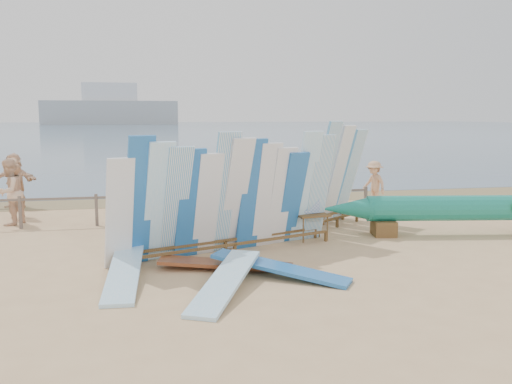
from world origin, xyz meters
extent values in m
plane|color=tan|center=(0.00, 0.00, 0.00)|extent=(160.00, 160.00, 0.00)
cube|color=#445F79|center=(0.00, 128.00, 0.00)|extent=(320.00, 240.00, 0.02)
cube|color=olive|center=(0.00, 7.20, 0.00)|extent=(40.00, 2.60, 0.01)
cube|color=#999EA3|center=(-12.00, 180.00, 4.02)|extent=(45.00, 8.00, 8.00)
cube|color=silver|center=(-12.00, 180.00, 11.02)|extent=(18.00, 6.00, 6.00)
cube|color=#6A5B50|center=(0.00, 3.00, 0.80)|extent=(12.00, 0.06, 0.06)
cube|color=#6A5B50|center=(-4.00, 3.00, 0.45)|extent=(0.08, 0.08, 0.90)
cube|color=#6A5B50|center=(-2.00, 3.00, 0.45)|extent=(0.08, 0.08, 0.90)
cube|color=#6A5B50|center=(0.00, 3.00, 0.45)|extent=(0.08, 0.08, 0.90)
cube|color=#6A5B50|center=(2.00, 3.00, 0.45)|extent=(0.08, 0.08, 0.90)
cube|color=#6A5B50|center=(4.00, 3.00, 0.45)|extent=(0.08, 0.08, 0.90)
cube|color=#6A5B50|center=(6.00, 3.00, 0.45)|extent=(0.08, 0.08, 0.90)
cube|color=brown|center=(1.27, -0.95, 0.25)|extent=(4.83, 1.78, 0.06)
cube|color=brown|center=(1.12, -0.55, 0.25)|extent=(4.83, 1.78, 0.06)
cube|color=white|center=(-1.15, -1.59, 1.13)|extent=(0.69, 0.69, 2.26)
cube|color=#2468B5|center=(-0.77, -1.46, 1.34)|extent=(0.76, 0.89, 2.69)
cube|color=#9AD5F6|center=(-0.40, -1.32, 1.28)|extent=(0.79, 0.97, 2.56)
cube|color=white|center=(-0.02, -1.19, 1.23)|extent=(0.79, 0.98, 2.45)
cube|color=#2468B5|center=(0.28, -1.08, 1.20)|extent=(0.73, 0.80, 2.40)
cube|color=white|center=(0.66, -0.94, 1.14)|extent=(0.74, 0.81, 2.29)
cube|color=white|center=(1.04, -0.81, 1.37)|extent=(0.77, 0.92, 2.73)
cube|color=white|center=(1.34, -0.70, 1.30)|extent=(0.81, 1.02, 2.60)
cube|color=#2468B5|center=(1.72, -0.56, 1.28)|extent=(0.71, 0.74, 2.57)
cube|color=white|center=(2.09, -0.43, 1.23)|extent=(0.71, 0.75, 2.46)
cube|color=white|center=(2.47, -0.29, 1.17)|extent=(0.72, 0.78, 2.35)
cube|color=#2468B5|center=(2.77, -0.18, 1.11)|extent=(0.75, 0.85, 2.23)
cube|color=#9AD5F6|center=(3.15, -0.05, 1.35)|extent=(0.73, 0.81, 2.71)
cube|color=white|center=(3.53, 0.09, 1.31)|extent=(0.71, 0.75, 2.62)
cube|color=brown|center=(4.52, 1.45, 0.27)|extent=(1.72, 1.36, 0.06)
cube|color=brown|center=(4.23, 1.82, 0.27)|extent=(1.72, 1.36, 0.06)
cube|color=white|center=(3.59, 1.02, 1.22)|extent=(0.85, 0.86, 2.45)
cube|color=white|center=(4.11, 1.43, 1.46)|extent=(0.95, 0.99, 2.93)
cube|color=white|center=(4.64, 1.84, 1.40)|extent=(0.97, 1.01, 2.81)
cube|color=white|center=(5.17, 2.25, 1.34)|extent=(0.98, 1.02, 2.69)
cube|color=brown|center=(5.34, 0.24, 0.20)|extent=(0.65, 0.74, 0.40)
cylinder|color=#188671|center=(7.30, -0.09, 0.70)|extent=(4.89, 1.45, 0.66)
cone|color=#188671|center=(4.36, 0.40, 0.70)|extent=(1.41, 0.82, 0.61)
cube|color=brown|center=(3.37, 0.11, 0.63)|extent=(0.87, 0.67, 0.05)
cube|color=white|center=(3.37, 0.11, 0.87)|extent=(0.42, 0.09, 0.37)
cube|color=brown|center=(0.92, -2.00, 0.00)|extent=(2.76, 1.16, 0.22)
cube|color=#2468B5|center=(1.84, -2.79, 0.00)|extent=(2.55, 1.96, 0.38)
cube|color=#9AD5F6|center=(0.69, -3.48, 0.00)|extent=(1.68, 2.66, 0.43)
cube|color=#9AD5F6|center=(-1.06, -2.53, 0.00)|extent=(0.71, 2.72, 0.38)
cube|color=red|center=(0.16, 3.92, 0.29)|extent=(0.60, 0.57, 0.05)
cube|color=red|center=(0.22, 4.13, 0.55)|extent=(0.52, 0.27, 0.50)
cube|color=red|center=(0.07, 3.97, 0.33)|extent=(0.75, 0.73, 0.05)
cube|color=red|center=(-0.05, 4.18, 0.62)|extent=(0.58, 0.43, 0.57)
cube|color=red|center=(1.46, 3.55, 0.51)|extent=(0.53, 0.76, 0.51)
cube|color=red|center=(1.42, 3.83, 0.84)|extent=(0.44, 0.22, 0.32)
imported|color=#8C6042|center=(-4.45, 4.74, 0.82)|extent=(0.66, 0.64, 1.63)
imported|color=tan|center=(0.92, 5.05, 0.77)|extent=(0.83, 0.65, 1.53)
imported|color=#8C6042|center=(1.06, 5.42, 0.84)|extent=(1.03, 0.95, 1.68)
imported|color=beige|center=(-0.79, 5.46, 0.87)|extent=(0.63, 1.64, 1.74)
imported|color=beige|center=(-4.95, 6.77, 0.91)|extent=(1.78, 1.02, 1.83)
imported|color=beige|center=(-4.39, 3.64, 0.93)|extent=(0.76, 1.01, 1.87)
imported|color=tan|center=(6.93, 4.51, 0.77)|extent=(0.71, 1.08, 1.55)
imported|color=#8C6042|center=(1.61, 4.92, 0.93)|extent=(0.49, 0.73, 1.86)
imported|color=tan|center=(-1.07, 5.49, 0.85)|extent=(1.07, 1.12, 1.70)
camera|label=1|loc=(-0.60, -12.48, 3.06)|focal=38.00mm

